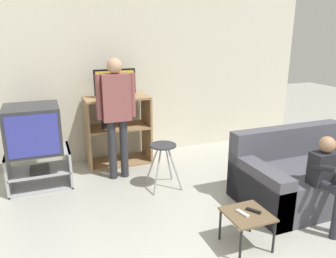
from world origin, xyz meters
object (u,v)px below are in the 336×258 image
object	(u,v)px
television_main	(33,129)
television_flat	(115,84)
tv_stand	(40,169)
person_seated_child	(330,175)
media_shelf	(118,130)
snack_table	(247,218)
folding_stool	(163,153)
remote_control_white	(243,213)
person_standing_adult	(116,107)
couch	(303,177)
remote_control_black	(253,211)

from	to	relation	value
television_main	television_flat	xyz separation A→B (m)	(1.18, 0.45, 0.45)
tv_stand	person_seated_child	distance (m)	3.52
television_main	person_seated_child	bearing A→B (deg)	-36.43
media_shelf	snack_table	world-z (taller)	media_shelf
folding_stool	remote_control_white	size ratio (longest dim) A/B	4.20
person_standing_adult	folding_stool	bearing A→B (deg)	-47.28
couch	person_seated_child	bearing A→B (deg)	-111.20
remote_control_white	folding_stool	bearing A→B (deg)	87.03
couch	tv_stand	bearing A→B (deg)	153.08
television_flat	tv_stand	bearing A→B (deg)	-158.98
tv_stand	remote_control_black	size ratio (longest dim) A/B	5.53
remote_control_black	person_standing_adult	world-z (taller)	person_standing_adult
tv_stand	snack_table	bearing A→B (deg)	-48.73
tv_stand	snack_table	distance (m)	2.78
media_shelf	person_seated_child	bearing A→B (deg)	-57.20
remote_control_black	remote_control_white	size ratio (longest dim) A/B	1.00
media_shelf	snack_table	size ratio (longest dim) A/B	2.58
snack_table	couch	size ratio (longest dim) A/B	0.25
remote_control_white	person_seated_child	bearing A→B (deg)	-13.23
snack_table	person_standing_adult	bearing A→B (deg)	111.52
remote_control_black	person_seated_child	xyz separation A→B (m)	(0.90, -0.01, 0.23)
snack_table	couch	bearing A→B (deg)	24.89
remote_control_black	remote_control_white	distance (m)	0.12
couch	person_standing_adult	size ratio (longest dim) A/B	0.97
tv_stand	person_standing_adult	size ratio (longest dim) A/B	0.47
television_flat	person_seated_child	xyz separation A→B (m)	(1.65, -2.54, -0.66)
media_shelf	remote_control_black	bearing A→B (deg)	-73.85
tv_stand	television_flat	world-z (taller)	television_flat
television_flat	person_seated_child	distance (m)	3.10
folding_stool	remote_control_white	world-z (taller)	folding_stool
snack_table	remote_control_black	bearing A→B (deg)	5.60
couch	television_flat	bearing A→B (deg)	133.28
snack_table	person_standing_adult	distance (m)	2.25
television_main	media_shelf	distance (m)	1.30
television_flat	snack_table	size ratio (longest dim) A/B	1.51
media_shelf	person_standing_adult	xyz separation A→B (m)	(-0.12, -0.55, 0.48)
remote_control_white	snack_table	bearing A→B (deg)	-17.50
folding_stool	snack_table	world-z (taller)	folding_stool
television_flat	remote_control_black	world-z (taller)	television_flat
person_standing_adult	media_shelf	bearing A→B (deg)	77.29
tv_stand	media_shelf	size ratio (longest dim) A/B	0.75
snack_table	couch	xyz separation A→B (m)	(1.19, 0.55, -0.02)
person_standing_adult	television_main	bearing A→B (deg)	174.99
television_flat	television_main	bearing A→B (deg)	-159.14
folding_stool	person_standing_adult	world-z (taller)	person_standing_adult
television_main	person_standing_adult	bearing A→B (deg)	-5.01
snack_table	couch	world-z (taller)	couch
snack_table	television_main	bearing A→B (deg)	131.65
remote_control_black	folding_stool	bearing A→B (deg)	71.66
snack_table	remote_control_white	distance (m)	0.08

